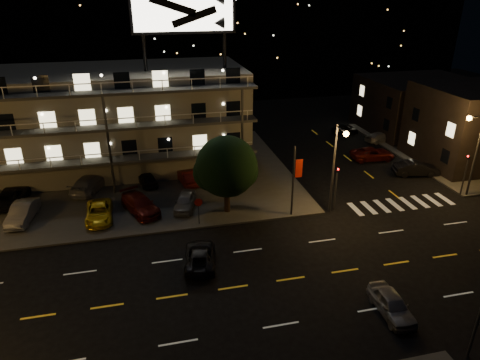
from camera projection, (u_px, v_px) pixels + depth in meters
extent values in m
plane|color=black|center=(262.00, 283.00, 28.57)|extent=(140.00, 140.00, 0.00)
cube|color=#3D3D3A|center=(76.00, 182.00, 43.39)|extent=(44.00, 24.00, 0.15)
cube|color=#3D3D3A|center=(452.00, 148.00, 52.54)|extent=(16.00, 24.00, 0.15)
cube|color=gray|center=(112.00, 121.00, 45.76)|extent=(28.00, 12.00, 10.00)
cube|color=gray|center=(106.00, 72.00, 43.61)|extent=(28.00, 12.00, 0.50)
cube|color=#3D3D3A|center=(112.00, 160.00, 40.39)|extent=(28.00, 1.80, 0.25)
cube|color=#3D3D3A|center=(107.00, 128.00, 39.08)|extent=(28.00, 1.80, 0.25)
cube|color=#3D3D3A|center=(103.00, 93.00, 37.77)|extent=(28.00, 1.80, 0.25)
cylinder|color=black|center=(145.00, 53.00, 41.85)|extent=(0.36, 0.36, 3.50)
cylinder|color=black|center=(225.00, 50.00, 43.51)|extent=(0.36, 0.36, 3.50)
cube|color=black|center=(183.00, 11.00, 41.14)|extent=(10.20, 0.50, 4.20)
cube|color=#F0E6CC|center=(184.00, 11.00, 40.88)|extent=(9.60, 0.06, 3.60)
cube|color=black|center=(418.00, 105.00, 58.25)|extent=(14.00, 12.00, 7.00)
cube|color=black|center=(168.00, 21.00, 85.83)|extent=(120.00, 20.00, 24.00)
cylinder|color=#2D2D30|center=(333.00, 170.00, 36.07)|extent=(0.20, 0.20, 8.00)
cylinder|color=#2D2D30|center=(342.00, 130.00, 33.80)|extent=(0.12, 1.80, 0.12)
sphere|color=#F9A33E|center=(346.00, 134.00, 33.14)|extent=(0.44, 0.44, 0.44)
cylinder|color=#2D2D30|center=(475.00, 156.00, 38.98)|extent=(0.20, 0.20, 8.00)
cylinder|color=#2D2D30|center=(477.00, 117.00, 37.26)|extent=(1.80, 0.12, 0.12)
sphere|color=#F9A33E|center=(469.00, 118.00, 37.13)|extent=(0.44, 0.44, 0.44)
cylinder|color=#2D2D30|center=(335.00, 192.00, 37.25)|extent=(0.14, 0.14, 3.60)
imported|color=black|center=(338.00, 168.00, 36.31)|extent=(0.20, 0.16, 1.00)
sphere|color=#FF0C0C|center=(338.00, 169.00, 36.25)|extent=(0.14, 0.14, 0.14)
cylinder|color=#2D2D30|center=(475.00, 331.00, 22.15)|extent=(0.14, 0.14, 3.60)
cylinder|color=#2D2D30|center=(464.00, 178.00, 39.96)|extent=(0.14, 0.14, 3.60)
imported|color=black|center=(469.00, 155.00, 39.02)|extent=(0.16, 0.20, 1.00)
sphere|color=#FF0C0C|center=(468.00, 156.00, 39.03)|extent=(0.14, 0.14, 0.14)
cylinder|color=#2D2D30|center=(293.00, 182.00, 35.76)|extent=(0.16, 0.16, 6.40)
cube|color=red|center=(299.00, 168.00, 35.36)|extent=(0.60, 0.04, 1.60)
cylinder|color=#2D2D30|center=(199.00, 213.00, 35.14)|extent=(0.08, 0.08, 2.20)
cylinder|color=red|center=(198.00, 202.00, 34.66)|extent=(0.91, 0.04, 0.91)
cylinder|color=black|center=(227.00, 199.00, 37.05)|extent=(0.50, 0.50, 2.41)
sphere|color=black|center=(227.00, 166.00, 35.82)|extent=(5.23, 5.23, 5.23)
sphere|color=black|center=(212.00, 172.00, 36.17)|extent=(3.22, 3.22, 3.22)
sphere|color=black|center=(241.00, 171.00, 35.86)|extent=(3.02, 3.02, 3.02)
imported|color=gray|center=(22.00, 213.00, 35.72)|extent=(2.11, 4.66, 1.48)
imported|color=yellow|center=(99.00, 212.00, 35.97)|extent=(2.26, 4.65, 1.27)
imported|color=#5D130D|center=(140.00, 204.00, 37.12)|extent=(3.83, 5.35, 1.44)
imported|color=gray|center=(185.00, 201.00, 37.81)|extent=(2.69, 4.28, 1.36)
imported|color=black|center=(11.00, 197.00, 38.57)|extent=(2.73, 5.17, 1.39)
imported|color=gray|center=(90.00, 183.00, 41.10)|extent=(4.00, 5.68, 1.53)
imported|color=black|center=(147.00, 179.00, 42.35)|extent=(2.36, 3.96, 1.26)
imported|color=#5D130D|center=(187.00, 176.00, 42.70)|extent=(2.23, 4.44, 1.40)
imported|color=black|center=(416.00, 168.00, 44.80)|extent=(4.86, 2.50, 1.52)
imported|color=#5D130D|center=(373.00, 154.00, 48.96)|extent=(5.15, 2.63, 1.39)
imported|color=gray|center=(380.00, 137.00, 54.69)|extent=(4.46, 2.51, 1.22)
imported|color=black|center=(345.00, 129.00, 57.81)|extent=(3.76, 2.00, 1.22)
imported|color=gray|center=(392.00, 304.00, 25.69)|extent=(1.69, 3.96, 1.33)
imported|color=black|center=(200.00, 256.00, 30.39)|extent=(2.78, 4.78, 1.25)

